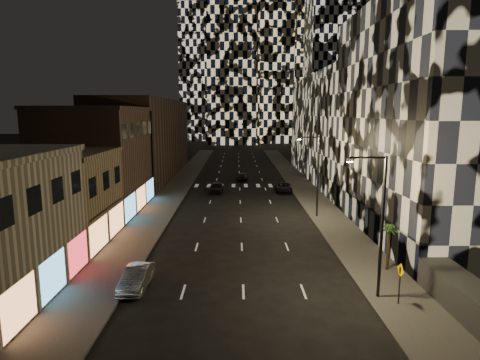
{
  "coord_description": "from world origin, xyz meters",
  "views": [
    {
      "loc": [
        -0.4,
        -13.97,
        11.76
      ],
      "look_at": [
        -0.16,
        20.01,
        6.0
      ],
      "focal_mm": 30.0,
      "sensor_mm": 36.0,
      "label": 1
    }
  ],
  "objects_px": {
    "car_dark_rightlane": "(284,187)",
    "palm_tree": "(389,232)",
    "car_silver_parked": "(137,278)",
    "ped_sign": "(400,277)",
    "car_dark_oncoming": "(242,177)",
    "streetlight_far": "(316,171)",
    "streetlight_near": "(379,217)",
    "car_dark_midlane": "(216,188)"
  },
  "relations": [
    {
      "from": "car_silver_parked",
      "to": "car_dark_rightlane",
      "type": "relative_size",
      "value": 0.89
    },
    {
      "from": "streetlight_near",
      "to": "streetlight_far",
      "type": "distance_m",
      "value": 20.0
    },
    {
      "from": "streetlight_far",
      "to": "car_dark_rightlane",
      "type": "height_order",
      "value": "streetlight_far"
    },
    {
      "from": "streetlight_far",
      "to": "car_dark_rightlane",
      "type": "relative_size",
      "value": 1.82
    },
    {
      "from": "streetlight_near",
      "to": "car_dark_oncoming",
      "type": "relative_size",
      "value": 2.04
    },
    {
      "from": "car_silver_parked",
      "to": "ped_sign",
      "type": "distance_m",
      "value": 16.96
    },
    {
      "from": "car_dark_rightlane",
      "to": "palm_tree",
      "type": "bearing_deg",
      "value": -79.01
    },
    {
      "from": "car_dark_rightlane",
      "to": "palm_tree",
      "type": "xyz_separation_m",
      "value": [
        4.23,
        -30.32,
        2.33
      ]
    },
    {
      "from": "streetlight_near",
      "to": "car_dark_oncoming",
      "type": "height_order",
      "value": "streetlight_near"
    },
    {
      "from": "car_dark_midlane",
      "to": "car_dark_oncoming",
      "type": "height_order",
      "value": "car_dark_midlane"
    },
    {
      "from": "streetlight_far",
      "to": "car_dark_rightlane",
      "type": "distance_m",
      "value": 15.54
    },
    {
      "from": "car_dark_oncoming",
      "to": "streetlight_far",
      "type": "bearing_deg",
      "value": 113.44
    },
    {
      "from": "car_dark_oncoming",
      "to": "palm_tree",
      "type": "height_order",
      "value": "palm_tree"
    },
    {
      "from": "streetlight_far",
      "to": "palm_tree",
      "type": "height_order",
      "value": "streetlight_far"
    },
    {
      "from": "streetlight_near",
      "to": "car_dark_oncoming",
      "type": "xyz_separation_m",
      "value": [
        -7.85,
        45.25,
        -4.71
      ]
    },
    {
      "from": "streetlight_near",
      "to": "palm_tree",
      "type": "bearing_deg",
      "value": 60.9
    },
    {
      "from": "streetlight_far",
      "to": "ped_sign",
      "type": "height_order",
      "value": "streetlight_far"
    },
    {
      "from": "car_silver_parked",
      "to": "car_dark_rightlane",
      "type": "xyz_separation_m",
      "value": [
        13.77,
        33.07,
        -0.03
      ]
    },
    {
      "from": "streetlight_near",
      "to": "car_silver_parked",
      "type": "height_order",
      "value": "streetlight_near"
    },
    {
      "from": "car_dark_oncoming",
      "to": "ped_sign",
      "type": "bearing_deg",
      "value": 107.17
    },
    {
      "from": "streetlight_far",
      "to": "car_dark_oncoming",
      "type": "height_order",
      "value": "streetlight_far"
    },
    {
      "from": "streetlight_far",
      "to": "palm_tree",
      "type": "relative_size",
      "value": 2.58
    },
    {
      "from": "car_dark_midlane",
      "to": "car_dark_oncoming",
      "type": "relative_size",
      "value": 1.03
    },
    {
      "from": "car_dark_midlane",
      "to": "ped_sign",
      "type": "xyz_separation_m",
      "value": [
        13.01,
        -35.25,
        1.12
      ]
    },
    {
      "from": "car_dark_oncoming",
      "to": "ped_sign",
      "type": "height_order",
      "value": "ped_sign"
    },
    {
      "from": "ped_sign",
      "to": "car_dark_midlane",
      "type": "bearing_deg",
      "value": 109.39
    },
    {
      "from": "streetlight_near",
      "to": "car_dark_oncoming",
      "type": "bearing_deg",
      "value": 99.85
    },
    {
      "from": "streetlight_near",
      "to": "streetlight_far",
      "type": "relative_size",
      "value": 1.0
    },
    {
      "from": "car_dark_rightlane",
      "to": "car_dark_midlane",
      "type": "bearing_deg",
      "value": -174.19
    },
    {
      "from": "car_silver_parked",
      "to": "car_dark_oncoming",
      "type": "xyz_separation_m",
      "value": [
        7.7,
        43.61,
        -0.08
      ]
    },
    {
      "from": "streetlight_near",
      "to": "car_dark_rightlane",
      "type": "xyz_separation_m",
      "value": [
        -1.79,
        34.71,
        -4.66
      ]
    },
    {
      "from": "streetlight_near",
      "to": "car_dark_midlane",
      "type": "height_order",
      "value": "streetlight_near"
    },
    {
      "from": "streetlight_far",
      "to": "car_dark_midlane",
      "type": "relative_size",
      "value": 1.98
    },
    {
      "from": "car_dark_midlane",
      "to": "palm_tree",
      "type": "xyz_separation_m",
      "value": [
        14.3,
        -29.83,
        2.25
      ]
    },
    {
      "from": "car_dark_rightlane",
      "to": "car_silver_parked",
      "type": "bearing_deg",
      "value": -109.56
    },
    {
      "from": "streetlight_far",
      "to": "car_silver_parked",
      "type": "height_order",
      "value": "streetlight_far"
    },
    {
      "from": "streetlight_far",
      "to": "car_silver_parked",
      "type": "distance_m",
      "value": 24.5
    },
    {
      "from": "car_dark_oncoming",
      "to": "car_dark_midlane",
      "type": "bearing_deg",
      "value": 76.21
    },
    {
      "from": "streetlight_near",
      "to": "ped_sign",
      "type": "bearing_deg",
      "value": -41.58
    },
    {
      "from": "streetlight_near",
      "to": "streetlight_far",
      "type": "xyz_separation_m",
      "value": [
        0.0,
        20.0,
        0.0
      ]
    },
    {
      "from": "car_dark_oncoming",
      "to": "ped_sign",
      "type": "relative_size",
      "value": 1.71
    },
    {
      "from": "streetlight_near",
      "to": "car_dark_rightlane",
      "type": "relative_size",
      "value": 1.82
    }
  ]
}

